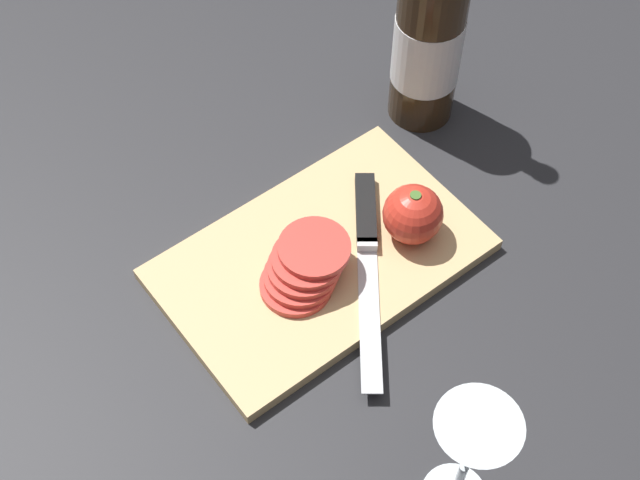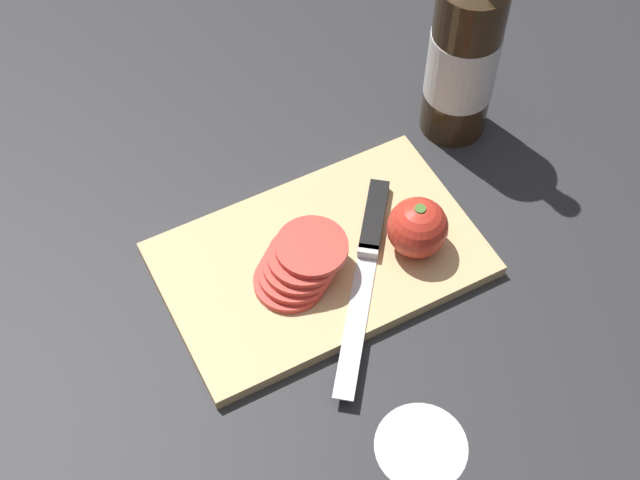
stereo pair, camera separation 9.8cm
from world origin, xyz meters
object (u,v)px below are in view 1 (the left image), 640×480
(tomato_slice_stack_near, at_px, (304,267))
(knife, at_px, (367,232))
(wine_glass, at_px, (471,449))
(wine_bottle, at_px, (429,38))
(whole_tomato, at_px, (414,215))

(tomato_slice_stack_near, bearing_deg, knife, 2.48)
(wine_glass, distance_m, knife, 0.32)
(wine_bottle, distance_m, knife, 0.25)
(tomato_slice_stack_near, bearing_deg, wine_glass, -96.06)
(wine_glass, height_order, knife, wine_glass)
(knife, bearing_deg, wine_glass, 14.31)
(knife, bearing_deg, whole_tomato, 92.00)
(wine_bottle, distance_m, tomato_slice_stack_near, 0.32)
(wine_bottle, xyz_separation_m, knife, (-0.19, -0.12, -0.10))
(wine_bottle, bearing_deg, whole_tomato, -134.16)
(knife, height_order, tomato_slice_stack_near, tomato_slice_stack_near)
(tomato_slice_stack_near, bearing_deg, wine_bottle, 24.03)
(wine_bottle, height_order, whole_tomato, wine_bottle)
(wine_glass, bearing_deg, wine_bottle, 52.46)
(whole_tomato, height_order, knife, whole_tomato)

